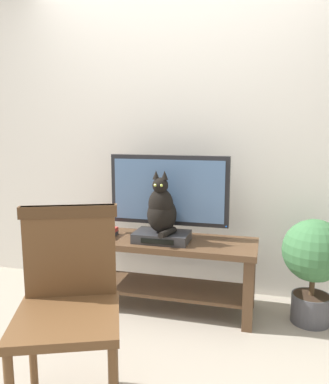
{
  "coord_description": "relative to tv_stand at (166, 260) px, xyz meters",
  "views": [
    {
      "loc": [
        0.68,
        -2.06,
        1.35
      ],
      "look_at": [
        -0.02,
        0.56,
        0.9
      ],
      "focal_mm": 36.1,
      "sensor_mm": 36.0,
      "label": 1
    }
  ],
  "objects": [
    {
      "name": "tv_stand",
      "position": [
        0.0,
        0.0,
        0.0
      ],
      "size": [
        1.32,
        0.47,
        0.53
      ],
      "color": "#513823",
      "rests_on": "ground"
    },
    {
      "name": "book_stack",
      "position": [
        -0.5,
        -0.04,
        0.19
      ],
      "size": [
        0.23,
        0.18,
        0.06
      ],
      "color": "#2D2D33",
      "rests_on": "tv_stand"
    },
    {
      "name": "wooden_chair",
      "position": [
        -0.19,
        -1.12,
        0.2
      ],
      "size": [
        0.62,
        0.62,
        0.97
      ],
      "color": "brown",
      "rests_on": "ground"
    },
    {
      "name": "tv",
      "position": [
        0.0,
        0.08,
        0.49
      ],
      "size": [
        0.9,
        0.2,
        0.62
      ],
      "color": "black",
      "rests_on": "tv_stand"
    },
    {
      "name": "media_box",
      "position": [
        -0.02,
        -0.05,
        0.19
      ],
      "size": [
        0.4,
        0.25,
        0.07
      ],
      "color": "#2D2D30",
      "rests_on": "tv_stand"
    },
    {
      "name": "ground_plane",
      "position": [
        0.02,
        -0.61,
        -0.38
      ],
      "size": [
        12.0,
        12.0,
        0.0
      ],
      "primitive_type": "plane",
      "color": "gray"
    },
    {
      "name": "cat",
      "position": [
        -0.02,
        -0.07,
        0.4
      ],
      "size": [
        0.22,
        0.29,
        0.45
      ],
      "color": "black",
      "rests_on": "media_box"
    },
    {
      "name": "potted_plant",
      "position": [
        1.03,
        0.04,
        0.08
      ],
      "size": [
        0.43,
        0.43,
        0.74
      ],
      "color": "#47474C",
      "rests_on": "ground"
    },
    {
      "name": "back_wall",
      "position": [
        0.02,
        0.48,
        1.02
      ],
      "size": [
        7.0,
        0.12,
        2.8
      ],
      "primitive_type": "cube",
      "color": "silver",
      "rests_on": "ground"
    }
  ]
}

